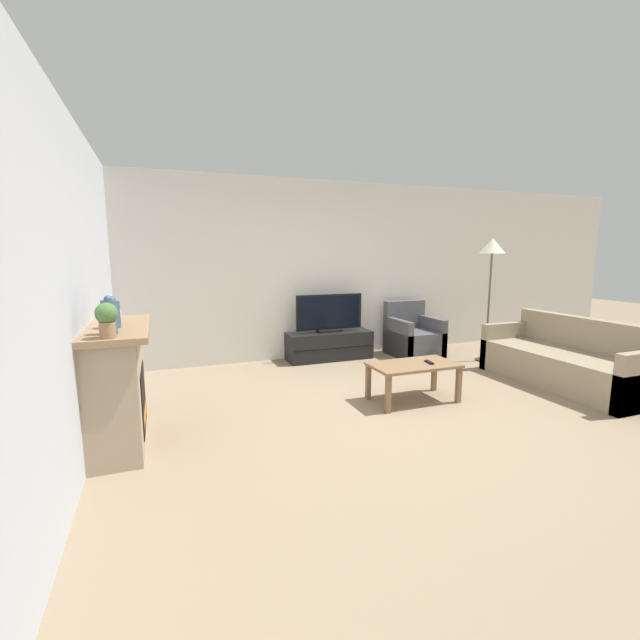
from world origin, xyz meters
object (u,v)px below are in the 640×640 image
mantel_clock (116,315)px  tv_stand (329,345)px  mantel_vase_centre_left (113,313)px  potted_plant (107,318)px  mantel_vase_left (109,316)px  fireplace (117,384)px  floor_lamp (492,253)px  couch (568,363)px  armchair (413,338)px  tv (329,314)px  coffee_table (413,369)px  remote (429,362)px

mantel_clock → tv_stand: mantel_clock is taller
mantel_vase_centre_left → potted_plant: mantel_vase_centre_left is taller
tv_stand → mantel_vase_left: bearing=-138.5°
fireplace → tv_stand: fireplace is taller
fireplace → floor_lamp: 5.19m
potted_plant → floor_lamp: bearing=18.7°
fireplace → couch: fireplace is taller
potted_plant → couch: 5.11m
armchair → tv: bearing=170.7°
mantel_vase_centre_left → coffee_table: mantel_vase_centre_left is taller
fireplace → armchair: fireplace is taller
remote → floor_lamp: size_ratio=0.08×
tv → mantel_clock: bearing=-145.0°
remote → couch: 1.94m
potted_plant → coffee_table: (2.91, 0.53, -0.80)m
mantel_clock → tv_stand: 3.47m
tv_stand → floor_lamp: (2.18, -0.92, 1.40)m
fireplace → couch: bearing=-2.1°
mantel_vase_left → armchair: size_ratio=0.35×
potted_plant → remote: 3.21m
tv → coffee_table: tv is taller
fireplace → floor_lamp: bearing=12.8°
armchair → potted_plant: bearing=-150.0°
fireplace → potted_plant: size_ratio=4.93×
fireplace → couch: (5.03, -0.18, -0.24)m
mantel_vase_centre_left → armchair: 4.61m
couch → floor_lamp: bearing=93.6°
tv_stand → remote: (0.33, -2.10, 0.22)m
tv_stand → coffee_table: bearing=-85.5°
mantel_vase_left → tv: (2.75, 2.43, -0.46)m
potted_plant → couch: bearing=4.1°
mantel_vase_left → potted_plant: mantel_vase_left is taller
coffee_table → potted_plant: bearing=-169.6°
mantel_vase_left → armchair: (4.09, 2.21, -0.88)m
fireplace → tv_stand: 3.46m
tv → floor_lamp: floor_lamp is taller
mantel_clock → tv: size_ratio=0.14×
mantel_vase_centre_left → couch: mantel_vase_centre_left is taller
potted_plant → armchair: size_ratio=0.30×
fireplace → mantel_vase_centre_left: (0.02, -0.09, 0.62)m
potted_plant → tv_stand: bearing=43.3°
tv_stand → remote: bearing=-81.0°
mantel_vase_left → mantel_vase_centre_left: (0.00, 0.28, -0.02)m
mantel_vase_centre_left → potted_plant: (0.00, -0.44, 0.03)m
coffee_table → floor_lamp: 2.63m
tv_stand → floor_lamp: 2.75m
tv_stand → remote: size_ratio=8.45×
tv → floor_lamp: size_ratio=0.58×
mantel_vase_centre_left → floor_lamp: 5.10m
tv → remote: 2.14m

